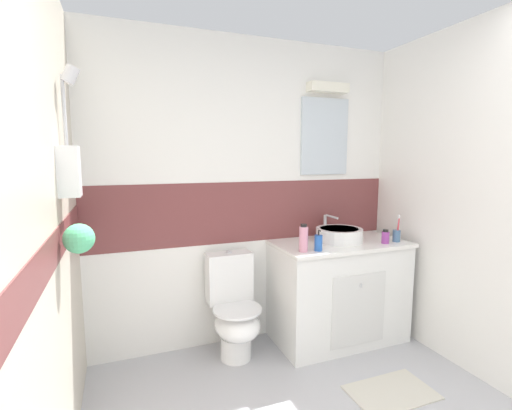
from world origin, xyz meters
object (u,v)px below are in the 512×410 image
Objects in this scene: toilet at (234,310)px; mouthwash_bottle at (304,238)px; soap_dispenser at (318,243)px; sink_basin at (339,234)px; lotion_bottle_short at (385,237)px; toothbrush_cup at (397,235)px.

mouthwash_bottle reaches higher than toilet.
sink_basin is at bearing 33.02° from soap_dispenser.
soap_dispenser is 0.12m from mouthwash_bottle.
sink_basin is 3.72× the size of lotion_bottle_short.
toothbrush_cup is at bearing 1.90° from soap_dispenser.
mouthwash_bottle is at bearing 171.54° from soap_dispenser.
lotion_bottle_short is 0.55× the size of mouthwash_bottle.
lotion_bottle_short is at bearing -0.58° from mouthwash_bottle.
toothbrush_cup reaches higher than mouthwash_bottle.
lotion_bottle_short reaches higher than toilet.
sink_basin is at bearing 157.52° from toothbrush_cup.
mouthwash_bottle is (-0.44, -0.19, 0.04)m from sink_basin.
soap_dispenser reaches higher than toilet.
toothbrush_cup is 0.13m from lotion_bottle_short.
toothbrush_cup is 1.43× the size of soap_dispenser.
toilet is at bearing 157.90° from soap_dispenser.
sink_basin is at bearing -2.05° from toilet.
toothbrush_cup is (1.36, -0.22, 0.54)m from toilet.
sink_basin is at bearing 23.54° from mouthwash_bottle.
toilet is at bearing 177.95° from sink_basin.
soap_dispenser is 0.63m from lotion_bottle_short.
soap_dispenser is at bearing -178.10° from toothbrush_cup.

